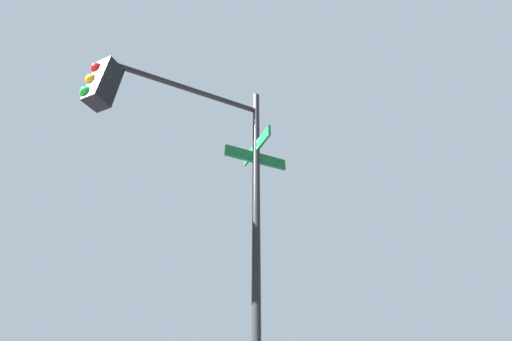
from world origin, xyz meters
TOP-DOWN VIEW (x-y plane):
  - traffic_signal_near at (-6.37, -6.54)m, footprint 2.24×2.44m

SIDE VIEW (x-z plane):
  - traffic_signal_near at x=-6.37m, z-range 1.07..6.26m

